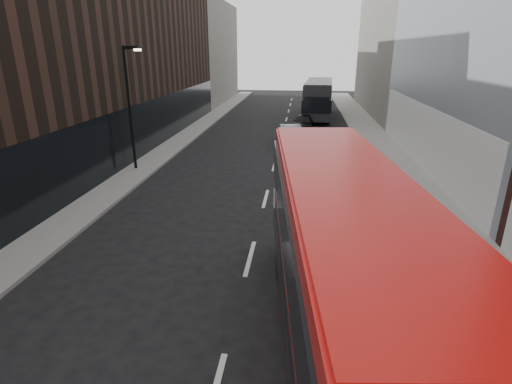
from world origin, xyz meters
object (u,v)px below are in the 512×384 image
(car_c, at_px, (303,122))
(red_bus, at_px, (342,264))
(grey_bus, at_px, (318,98))
(street_lamp, at_px, (130,101))
(car_a, at_px, (308,171))
(car_b, at_px, (291,136))

(car_c, bearing_deg, red_bus, -85.94)
(grey_bus, xyz_separation_m, car_c, (-1.58, -7.32, -1.43))
(street_lamp, xyz_separation_m, red_bus, (10.85, -14.49, -1.66))
(street_lamp, bearing_deg, car_c, 55.60)
(grey_bus, height_order, car_a, grey_bus)
(street_lamp, distance_m, grey_bus, 24.78)
(street_lamp, bearing_deg, car_a, -6.05)
(street_lamp, relative_size, car_a, 1.93)
(grey_bus, bearing_deg, car_a, -89.47)
(street_lamp, relative_size, red_bus, 0.61)
(red_bus, relative_size, car_a, 3.14)
(red_bus, relative_size, car_b, 2.49)
(red_bus, xyz_separation_m, car_b, (-1.81, 22.28, -1.76))
(car_a, xyz_separation_m, car_c, (-0.35, 15.61, 0.02))
(grey_bus, height_order, car_c, grey_bus)
(car_c, bearing_deg, car_a, -86.43)
(red_bus, height_order, car_c, red_bus)
(red_bus, distance_m, car_c, 29.08)
(car_a, bearing_deg, car_c, 92.98)
(red_bus, xyz_separation_m, grey_bus, (0.67, 36.32, -0.45))
(car_a, relative_size, car_b, 0.79)
(red_bus, bearing_deg, car_a, 86.37)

